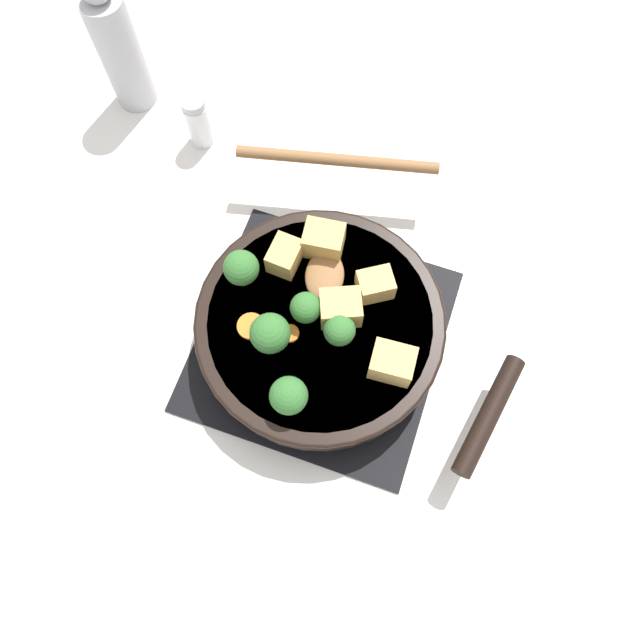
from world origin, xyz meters
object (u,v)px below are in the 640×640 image
(skillet_pan, at_px, (322,327))
(pepper_mill, at_px, (119,48))
(wooden_spoon, at_px, (332,204))
(salt_shaker, at_px, (198,121))

(skillet_pan, xyz_separation_m, pepper_mill, (0.40, -0.28, 0.04))
(wooden_spoon, xyz_separation_m, salt_shaker, (0.23, -0.09, -0.04))
(skillet_pan, distance_m, salt_shaker, 0.37)
(skillet_pan, relative_size, wooden_spoon, 1.52)
(pepper_mill, bearing_deg, wooden_spoon, 160.27)
(wooden_spoon, bearing_deg, skillet_pan, 104.11)
(pepper_mill, xyz_separation_m, salt_shaker, (-0.13, 0.04, -0.06))
(pepper_mill, height_order, salt_shaker, pepper_mill)
(skillet_pan, height_order, pepper_mill, pepper_mill)
(wooden_spoon, height_order, salt_shaker, wooden_spoon)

